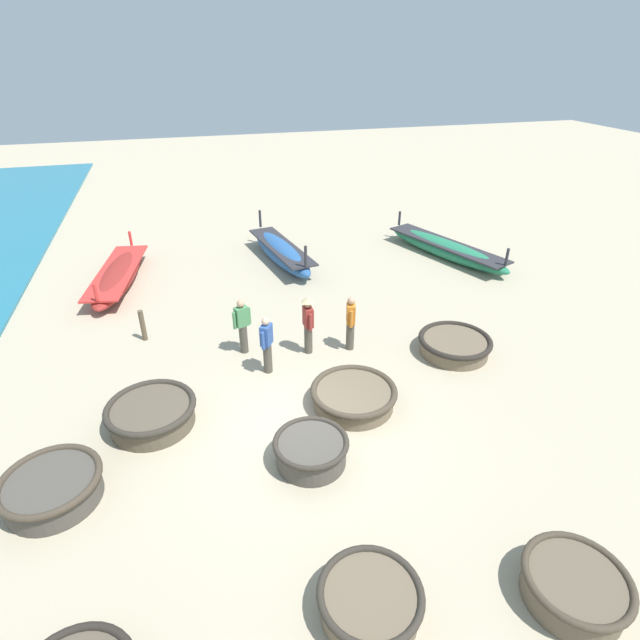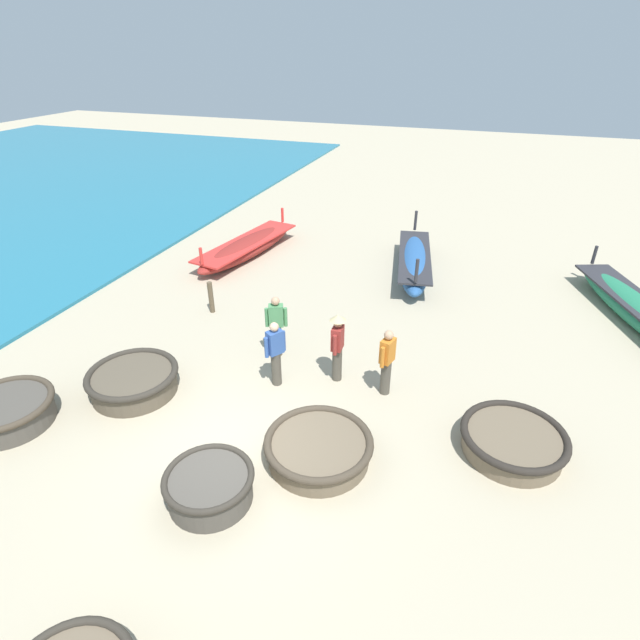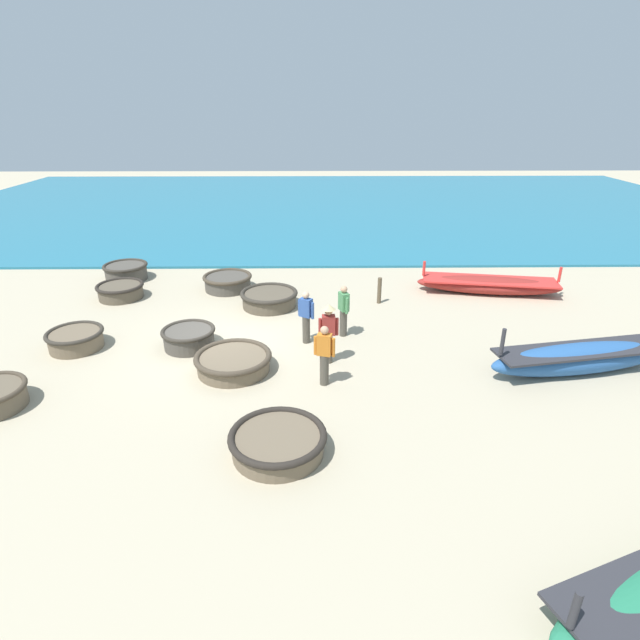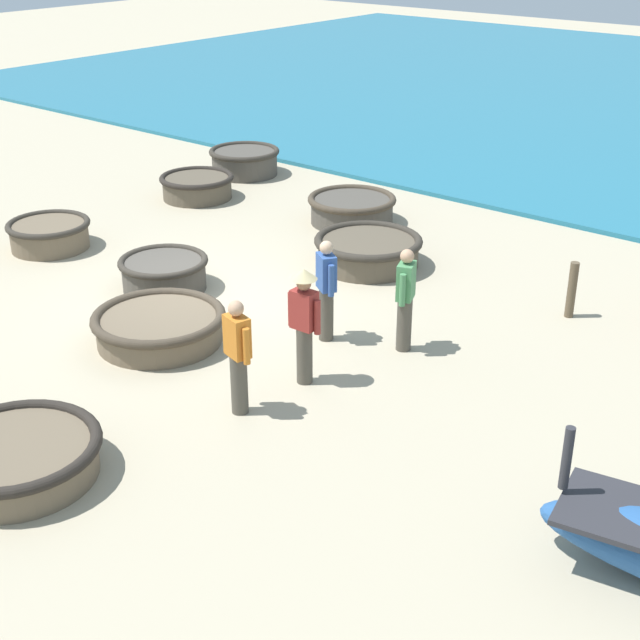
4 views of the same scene
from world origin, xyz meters
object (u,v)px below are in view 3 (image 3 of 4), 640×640
object	(u,v)px
coracle_tilted	(76,339)
fisherman_hauling	(324,354)
fisherman_standing_right	(306,316)
coracle_far_right	(126,271)
fisherman_crouching	(344,310)
fisherman_standing_left	(329,330)
mooring_post_inland	(379,291)
coracle_nearest	(278,442)
coracle_front_left	(269,298)
long_boat_red_hull	(489,285)
coracle_front_right	(233,362)
coracle_beside_post	(228,281)
coracle_center	(189,337)
coracle_upturned	(120,290)
long_boat_ochre_hull	(579,358)

from	to	relation	value
coracle_tilted	fisherman_hauling	xyz separation A→B (m)	(2.07, 6.99, 0.54)
fisherman_standing_right	fisherman_hauling	distance (m)	2.40
coracle_far_right	fisherman_crouching	world-z (taller)	fisherman_crouching
fisherman_standing_left	mooring_post_inland	distance (m)	4.71
coracle_nearest	coracle_front_left	size ratio (longest dim) A/B	1.00
coracle_far_right	long_boat_red_hull	xyz separation A→B (m)	(1.72, 13.76, -0.02)
coracle_front_right	coracle_beside_post	bearing A→B (deg)	-169.85
fisherman_crouching	mooring_post_inland	bearing A→B (deg)	151.99
coracle_beside_post	coracle_front_left	world-z (taller)	coracle_beside_post
coracle_front_right	coracle_center	bearing A→B (deg)	-133.83
coracle_center	mooring_post_inland	bearing A→B (deg)	119.68
coracle_front_left	fisherman_crouching	xyz separation A→B (m)	(2.36, 2.39, 0.54)
coracle_upturned	long_boat_red_hull	distance (m)	13.27
coracle_beside_post	fisherman_crouching	xyz separation A→B (m)	(4.08, 4.07, 0.53)
coracle_upturned	coracle_tilted	xyz separation A→B (m)	(3.97, 0.14, 0.01)
coracle_center	fisherman_crouching	world-z (taller)	fisherman_crouching
coracle_center	long_boat_red_hull	size ratio (longest dim) A/B	0.29
fisherman_hauling	fisherman_crouching	world-z (taller)	same
coracle_front_left	long_boat_ochre_hull	xyz separation A→B (m)	(4.65, 8.32, 0.10)
coracle_upturned	coracle_beside_post	bearing A→B (deg)	102.94
fisherman_standing_left	coracle_far_right	bearing A→B (deg)	-131.89
coracle_nearest	coracle_far_right	bearing A→B (deg)	-148.23
coracle_upturned	coracle_far_right	world-z (taller)	coracle_far_right
coracle_tilted	coracle_beside_post	world-z (taller)	coracle_beside_post
coracle_tilted	coracle_nearest	size ratio (longest dim) A/B	0.80
fisherman_standing_left	fisherman_standing_right	world-z (taller)	fisherman_standing_left
coracle_tilted	fisherman_standing_left	world-z (taller)	fisherman_standing_left
coracle_front_right	fisherman_crouching	distance (m)	3.68
coracle_center	fisherman_standing_left	world-z (taller)	fisherman_standing_left
coracle_beside_post	long_boat_ochre_hull	distance (m)	11.85
coracle_upturned	mooring_post_inland	xyz separation A→B (m)	(0.62, 9.14, 0.17)
fisherman_hauling	fisherman_standing_right	bearing A→B (deg)	-168.71
fisherman_hauling	coracle_nearest	bearing A→B (deg)	-20.25
coracle_beside_post	coracle_tilted	bearing A→B (deg)	-36.32
fisherman_hauling	mooring_post_inland	world-z (taller)	fisherman_hauling
fisherman_hauling	mooring_post_inland	distance (m)	5.80
fisherman_standing_right	coracle_front_left	bearing A→B (deg)	-155.27
coracle_front_left	fisherman_standing_left	xyz separation A→B (m)	(4.04, 1.90, 0.66)
coracle_far_right	fisherman_standing_left	bearing A→B (deg)	48.11
coracle_tilted	coracle_front_left	size ratio (longest dim) A/B	0.80
mooring_post_inland	long_boat_red_hull	bearing A→B (deg)	102.96
coracle_nearest	fisherman_hauling	distance (m)	2.87
coracle_nearest	mooring_post_inland	xyz separation A→B (m)	(-8.07, 2.99, 0.20)
coracle_center	long_boat_ochre_hull	bearing A→B (deg)	81.28
coracle_center	long_boat_ochre_hull	world-z (taller)	long_boat_ochre_hull
coracle_tilted	fisherman_standing_right	bearing A→B (deg)	92.49
long_boat_red_hull	fisherman_standing_right	distance (m)	7.76
coracle_beside_post	fisherman_crouching	bearing A→B (deg)	44.96
coracle_upturned	coracle_far_right	xyz separation A→B (m)	(-2.05, -0.50, 0.06)
coracle_tilted	fisherman_standing_right	world-z (taller)	fisherman_standing_right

